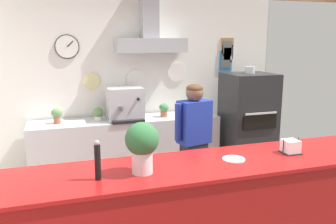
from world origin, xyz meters
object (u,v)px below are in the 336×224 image
(potted_thyme, at_px, (98,114))
(potted_sage, at_px, (195,103))
(basil_vase, at_px, (142,145))
(napkin_holder, at_px, (291,147))
(potted_basil, at_px, (164,109))
(condiment_plate, at_px, (234,159))
(pepper_grinder, at_px, (98,160))
(pizza_oven, at_px, (247,125))
(espresso_machine, at_px, (125,104))
(shop_worker, at_px, (194,142))
(potted_oregano, at_px, (57,115))

(potted_thyme, distance_m, potted_sage, 1.44)
(potted_sage, height_order, basil_vase, basil_vase)
(potted_sage, bearing_deg, napkin_holder, -90.90)
(potted_basil, bearing_deg, condiment_plate, -92.45)
(napkin_holder, bearing_deg, pepper_grinder, -176.84)
(pizza_oven, relative_size, espresso_machine, 3.39)
(pizza_oven, relative_size, shop_worker, 1.07)
(espresso_machine, distance_m, condiment_plate, 2.34)
(napkin_holder, bearing_deg, shop_worker, 108.89)
(potted_oregano, bearing_deg, espresso_machine, -2.05)
(basil_vase, height_order, condiment_plate, basil_vase)
(pepper_grinder, height_order, condiment_plate, pepper_grinder)
(espresso_machine, bearing_deg, shop_worker, -59.95)
(shop_worker, bearing_deg, potted_oregano, -49.26)
(potted_sage, bearing_deg, pizza_oven, -23.49)
(basil_vase, bearing_deg, potted_basil, 69.25)
(potted_thyme, distance_m, condiment_plate, 2.49)
(potted_thyme, xyz_separation_m, napkin_holder, (1.40, -2.34, 0.08))
(espresso_machine, xyz_separation_m, pepper_grinder, (-0.65, -2.37, 0.05))
(potted_oregano, bearing_deg, basil_vase, -75.96)
(potted_sage, xyz_separation_m, condiment_plate, (-0.60, -2.35, -0.04))
(pizza_oven, relative_size, potted_basil, 8.33)
(basil_vase, height_order, napkin_holder, basil_vase)
(potted_basil, relative_size, basil_vase, 0.51)
(pepper_grinder, relative_size, condiment_plate, 1.56)
(shop_worker, relative_size, basil_vase, 3.97)
(potted_thyme, xyz_separation_m, basil_vase, (0.05, -2.40, 0.24))
(potted_oregano, distance_m, potted_thyme, 0.54)
(shop_worker, relative_size, condiment_plate, 8.22)
(espresso_machine, xyz_separation_m, potted_basil, (0.57, -0.00, -0.11))
(espresso_machine, bearing_deg, pepper_grinder, -105.30)
(pizza_oven, bearing_deg, potted_basil, 168.02)
(espresso_machine, distance_m, pepper_grinder, 2.46)
(napkin_holder, bearing_deg, potted_thyme, 120.93)
(shop_worker, bearing_deg, pizza_oven, -159.77)
(pepper_grinder, xyz_separation_m, condiment_plate, (1.12, 0.08, -0.14))
(pizza_oven, bearing_deg, espresso_machine, 171.63)
(pizza_oven, height_order, potted_sage, pizza_oven)
(potted_oregano, bearing_deg, pizza_oven, -6.26)
(pepper_grinder, xyz_separation_m, napkin_holder, (1.68, 0.09, -0.09))
(potted_oregano, bearing_deg, potted_sage, 0.57)
(shop_worker, height_order, potted_oregano, shop_worker)
(potted_oregano, height_order, basil_vase, basil_vase)
(espresso_machine, xyz_separation_m, napkin_holder, (1.03, -2.28, -0.04))
(basil_vase, bearing_deg, napkin_holder, 2.66)
(pizza_oven, xyz_separation_m, potted_sage, (-0.73, 0.32, 0.32))
(pepper_grinder, distance_m, condiment_plate, 1.13)
(espresso_machine, height_order, potted_thyme, espresso_machine)
(potted_thyme, height_order, napkin_holder, napkin_holder)
(potted_thyme, bearing_deg, potted_oregano, -177.62)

